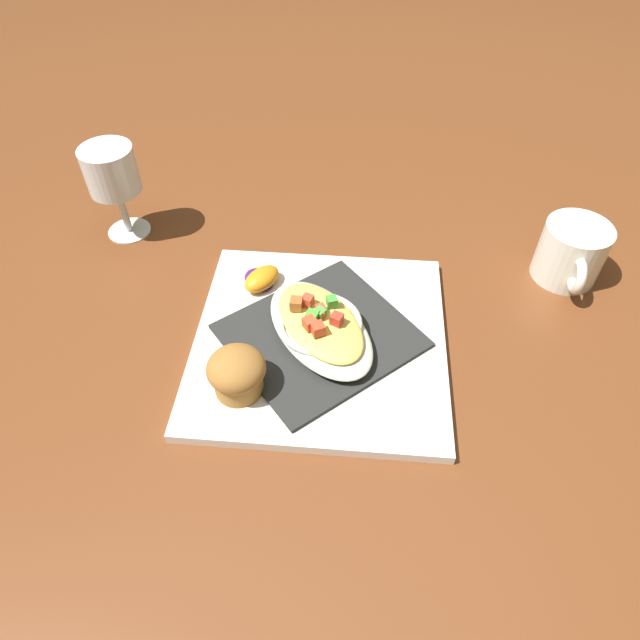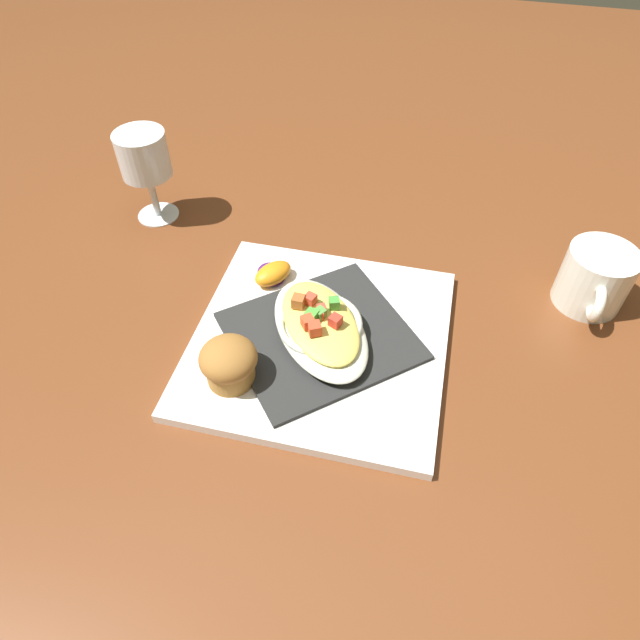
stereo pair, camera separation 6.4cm
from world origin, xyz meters
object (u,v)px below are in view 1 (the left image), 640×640
Objects in this scene: orange_garnish at (261,279)px; coffee_mug at (570,255)px; stemmed_glass at (112,175)px; square_plate at (320,341)px; muffin at (237,373)px; gratin_dish at (320,325)px.

orange_garnish is 0.60× the size of coffee_mug.
orange_garnish is 0.25m from stemmed_glass.
square_plate is 0.12m from muffin.
stemmed_glass is at bearing -122.26° from square_plate.
muffin reaches higher than square_plate.
coffee_mug is at bearing 100.25° from orange_garnish.
coffee_mug reaches higher than muffin.
orange_garnish is (-0.08, -0.08, 0.02)m from square_plate.
gratin_dish reaches higher than square_plate.
orange_garnish is (-0.08, -0.08, -0.01)m from gratin_dish.
orange_garnish is at bearing -134.45° from gratin_dish.
coffee_mug is at bearing 116.13° from square_plate.
gratin_dish is at bearing -74.99° from square_plate.
muffin is at bearing -44.23° from square_plate.
gratin_dish is 1.45× the size of stemmed_glass.
gratin_dish is 3.07× the size of muffin.
coffee_mug reaches higher than orange_garnish.
square_plate is at bearing 45.62° from orange_garnish.
muffin is 0.47× the size of stemmed_glass.
orange_garnish is at bearing -134.38° from square_plate.
stemmed_glass is (-0.19, -0.30, 0.06)m from gratin_dish.
gratin_dish is 1.70× the size of coffee_mug.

